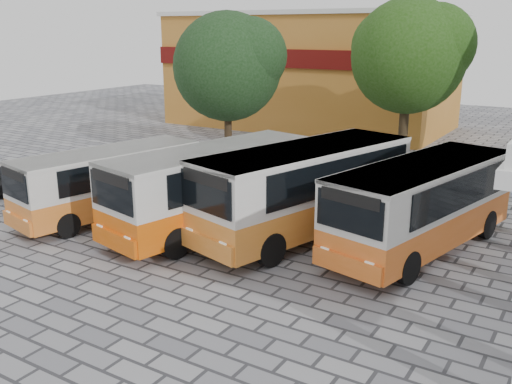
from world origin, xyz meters
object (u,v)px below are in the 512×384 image
Objects in this scene: bus_far_right at (423,201)px; bus_far_left at (109,179)px; bus_centre_left at (214,183)px; bus_centre_right at (305,185)px.

bus_far_left is at bearing -152.84° from bus_far_right.
bus_far_right reaches higher than bus_far_left.
bus_centre_left is 1.03× the size of bus_far_right.
bus_far_right is at bearing 26.04° from bus_centre_right.
bus_far_left is 0.89× the size of bus_far_right.
bus_centre_right reaches higher than bus_far_right.
bus_centre_left reaches higher than bus_far_left.
bus_far_left is at bearing -148.57° from bus_centre_right.
bus_far_right is (6.92, 1.97, -0.05)m from bus_centre_left.
bus_centre_right is at bearing 34.72° from bus_centre_left.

